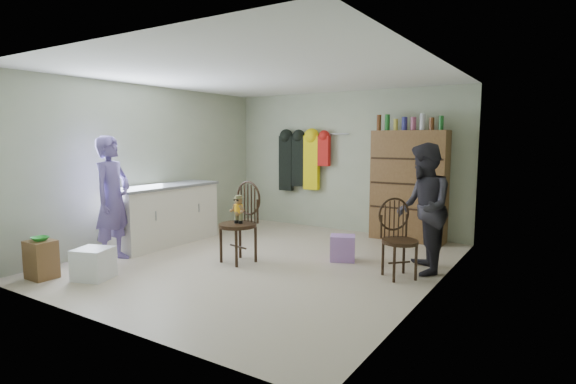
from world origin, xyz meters
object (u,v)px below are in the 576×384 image
Objects in this scene: counter at (165,214)px; chair_far at (398,235)px; dresser at (409,185)px; chair_front at (241,217)px.

counter is 1.94× the size of chair_far.
chair_far is 0.46× the size of dresser.
chair_far is (2.01, 0.49, -0.10)m from chair_front.
counter is 3.96m from dresser.
chair_far is at bearing -75.73° from dresser.
chair_front is at bearing -6.47° from counter.
chair_front reaches higher than counter.
dresser reaches higher than chair_far.
chair_front is at bearing 146.87° from chair_far.
chair_front is 1.15× the size of chair_far.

